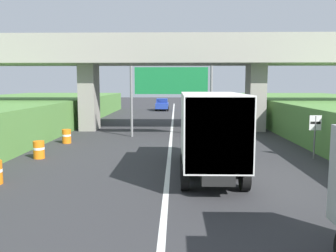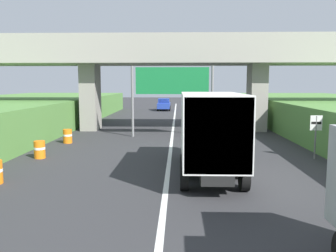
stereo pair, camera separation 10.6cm
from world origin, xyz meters
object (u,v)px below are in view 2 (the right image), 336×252
(overhead_highway_sign, at_px, (172,85))
(construction_barrel_4, at_px, (68,136))
(speed_limit_sign, at_px, (316,130))
(truck_black, at_px, (209,129))
(construction_barrel_3, at_px, (40,149))
(car_blue, at_px, (164,104))

(overhead_highway_sign, bearing_deg, construction_barrel_4, -156.47)
(speed_limit_sign, xyz_separation_m, truck_black, (-5.66, -3.19, 0.46))
(truck_black, distance_m, construction_barrel_3, 9.04)
(car_blue, relative_size, construction_barrel_3, 4.56)
(car_blue, bearing_deg, speed_limit_sign, -74.37)
(construction_barrel_3, bearing_deg, construction_barrel_4, 90.17)
(overhead_highway_sign, xyz_separation_m, speed_limit_sign, (7.40, -7.26, -2.24))
(speed_limit_sign, height_order, truck_black, truck_black)
(speed_limit_sign, height_order, car_blue, speed_limit_sign)
(overhead_highway_sign, relative_size, speed_limit_sign, 2.64)
(speed_limit_sign, bearing_deg, construction_barrel_3, -178.97)
(construction_barrel_3, bearing_deg, speed_limit_sign, 1.03)
(overhead_highway_sign, distance_m, construction_barrel_3, 10.57)
(construction_barrel_3, bearing_deg, overhead_highway_sign, 48.36)
(overhead_highway_sign, bearing_deg, construction_barrel_3, -131.64)
(truck_black, xyz_separation_m, construction_barrel_4, (-8.44, 7.54, -1.47))
(overhead_highway_sign, distance_m, truck_black, 10.75)
(construction_barrel_4, bearing_deg, overhead_highway_sign, 23.53)
(overhead_highway_sign, xyz_separation_m, construction_barrel_4, (-6.70, -2.92, -3.26))
(overhead_highway_sign, height_order, car_blue, overhead_highway_sign)
(speed_limit_sign, relative_size, car_blue, 0.54)
(overhead_highway_sign, distance_m, car_blue, 25.27)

